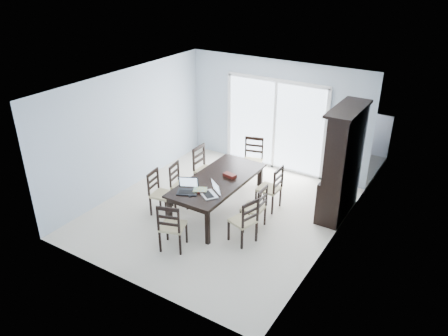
{
  "coord_description": "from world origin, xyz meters",
  "views": [
    {
      "loc": [
        4.07,
        -6.31,
        4.65
      ],
      "look_at": [
        0.14,
        0.0,
        1.02
      ],
      "focal_mm": 35.0,
      "sensor_mm": 36.0,
      "label": 1
    }
  ],
  "objects_px": {
    "game_box": "(230,175)",
    "hot_tub": "(276,134)",
    "chair_left_far": "(203,164)",
    "chair_right_near": "(246,217)",
    "chair_left_near": "(158,188)",
    "chair_right_mid": "(258,204)",
    "laptop_silver": "(209,192)",
    "chair_end_near": "(171,223)",
    "dining_table": "(218,182)",
    "china_hutch": "(342,164)",
    "laptop_dark": "(187,190)",
    "chair_left_mid": "(179,180)",
    "cell_phone": "(189,195)",
    "chair_right_far": "(273,184)",
    "chair_end_far": "(253,155)"
  },
  "relations": [
    {
      "from": "chair_right_far",
      "to": "chair_right_near",
      "type": "bearing_deg",
      "value": -175.03
    },
    {
      "from": "chair_left_far",
      "to": "chair_right_near",
      "type": "height_order",
      "value": "chair_left_far"
    },
    {
      "from": "chair_left_far",
      "to": "laptop_dark",
      "type": "bearing_deg",
      "value": 23.43
    },
    {
      "from": "chair_left_near",
      "to": "game_box",
      "type": "relative_size",
      "value": 4.08
    },
    {
      "from": "dining_table",
      "to": "chair_left_far",
      "type": "distance_m",
      "value": 1.02
    },
    {
      "from": "chair_end_near",
      "to": "laptop_silver",
      "type": "relative_size",
      "value": 2.49
    },
    {
      "from": "dining_table",
      "to": "china_hutch",
      "type": "bearing_deg",
      "value": 31.71
    },
    {
      "from": "chair_right_mid",
      "to": "cell_phone",
      "type": "distance_m",
      "value": 1.27
    },
    {
      "from": "cell_phone",
      "to": "chair_right_near",
      "type": "bearing_deg",
      "value": 44.38
    },
    {
      "from": "chair_left_near",
      "to": "chair_right_far",
      "type": "height_order",
      "value": "chair_right_far"
    },
    {
      "from": "china_hutch",
      "to": "laptop_silver",
      "type": "bearing_deg",
      "value": -134.11
    },
    {
      "from": "china_hutch",
      "to": "chair_left_far",
      "type": "xyz_separation_m",
      "value": [
        -2.81,
        -0.6,
        -0.46
      ]
    },
    {
      "from": "chair_right_mid",
      "to": "game_box",
      "type": "xyz_separation_m",
      "value": [
        -0.78,
        0.29,
        0.25
      ]
    },
    {
      "from": "laptop_silver",
      "to": "cell_phone",
      "type": "bearing_deg",
      "value": -111.07
    },
    {
      "from": "chair_left_near",
      "to": "chair_end_far",
      "type": "distance_m",
      "value": 2.44
    },
    {
      "from": "chair_right_mid",
      "to": "chair_right_far",
      "type": "height_order",
      "value": "chair_right_far"
    },
    {
      "from": "game_box",
      "to": "hot_tub",
      "type": "bearing_deg",
      "value": 99.29
    },
    {
      "from": "china_hutch",
      "to": "game_box",
      "type": "bearing_deg",
      "value": -150.71
    },
    {
      "from": "dining_table",
      "to": "china_hutch",
      "type": "height_order",
      "value": "china_hutch"
    },
    {
      "from": "chair_right_mid",
      "to": "chair_left_far",
      "type": "bearing_deg",
      "value": 64.88
    },
    {
      "from": "chair_left_mid",
      "to": "cell_phone",
      "type": "xyz_separation_m",
      "value": [
        0.79,
        -0.71,
        0.22
      ]
    },
    {
      "from": "chair_left_near",
      "to": "chair_left_mid",
      "type": "height_order",
      "value": "chair_left_near"
    },
    {
      "from": "laptop_silver",
      "to": "cell_phone",
      "type": "distance_m",
      "value": 0.35
    },
    {
      "from": "dining_table",
      "to": "chair_end_far",
      "type": "height_order",
      "value": "chair_end_far"
    },
    {
      "from": "chair_end_near",
      "to": "chair_right_far",
      "type": "bearing_deg",
      "value": 49.42
    },
    {
      "from": "laptop_silver",
      "to": "cell_phone",
      "type": "relative_size",
      "value": 3.55
    },
    {
      "from": "china_hutch",
      "to": "chair_left_mid",
      "type": "height_order",
      "value": "china_hutch"
    },
    {
      "from": "chair_end_far",
      "to": "hot_tub",
      "type": "height_order",
      "value": "chair_end_far"
    },
    {
      "from": "laptop_dark",
      "to": "hot_tub",
      "type": "relative_size",
      "value": 0.23
    },
    {
      "from": "laptop_dark",
      "to": "chair_left_mid",
      "type": "bearing_deg",
      "value": 111.26
    },
    {
      "from": "chair_left_near",
      "to": "chair_end_near",
      "type": "relative_size",
      "value": 0.97
    },
    {
      "from": "china_hutch",
      "to": "chair_left_far",
      "type": "height_order",
      "value": "china_hutch"
    },
    {
      "from": "cell_phone",
      "to": "hot_tub",
      "type": "distance_m",
      "value": 4.28
    },
    {
      "from": "chair_right_near",
      "to": "hot_tub",
      "type": "relative_size",
      "value": 0.54
    },
    {
      "from": "chair_end_far",
      "to": "hot_tub",
      "type": "distance_m",
      "value": 1.8
    },
    {
      "from": "laptop_dark",
      "to": "hot_tub",
      "type": "bearing_deg",
      "value": 66.71
    },
    {
      "from": "laptop_silver",
      "to": "hot_tub",
      "type": "bearing_deg",
      "value": 132.19
    },
    {
      "from": "china_hutch",
      "to": "chair_right_near",
      "type": "xyz_separation_m",
      "value": [
        -1.04,
        -1.87,
        -0.52
      ]
    },
    {
      "from": "chair_right_mid",
      "to": "laptop_silver",
      "type": "relative_size",
      "value": 2.33
    },
    {
      "from": "dining_table",
      "to": "chair_left_near",
      "type": "bearing_deg",
      "value": -148.04
    },
    {
      "from": "chair_right_near",
      "to": "game_box",
      "type": "xyz_separation_m",
      "value": [
        -0.84,
        0.82,
        0.23
      ]
    },
    {
      "from": "chair_right_mid",
      "to": "chair_right_far",
      "type": "distance_m",
      "value": 0.78
    },
    {
      "from": "chair_left_far",
      "to": "laptop_silver",
      "type": "relative_size",
      "value": 2.68
    },
    {
      "from": "chair_left_mid",
      "to": "chair_right_mid",
      "type": "bearing_deg",
      "value": 81.37
    },
    {
      "from": "chair_end_near",
      "to": "laptop_dark",
      "type": "bearing_deg",
      "value": 85.13
    },
    {
      "from": "china_hutch",
      "to": "laptop_dark",
      "type": "distance_m",
      "value": 2.99
    },
    {
      "from": "dining_table",
      "to": "chair_right_mid",
      "type": "bearing_deg",
      "value": -5.88
    },
    {
      "from": "game_box",
      "to": "hot_tub",
      "type": "distance_m",
      "value": 3.29
    },
    {
      "from": "dining_table",
      "to": "chair_end_near",
      "type": "relative_size",
      "value": 2.05
    },
    {
      "from": "chair_right_mid",
      "to": "laptop_dark",
      "type": "relative_size",
      "value": 2.26
    }
  ]
}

